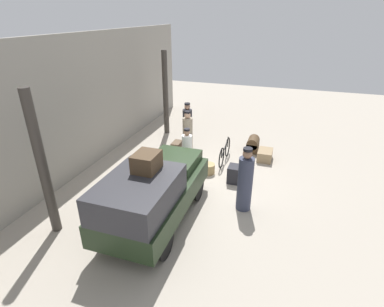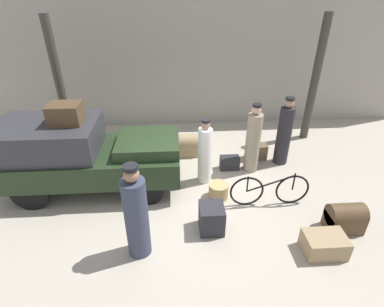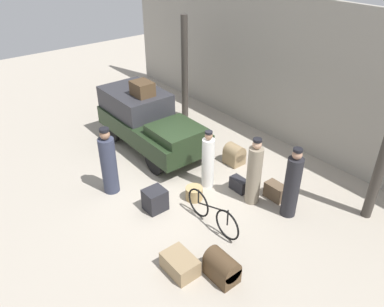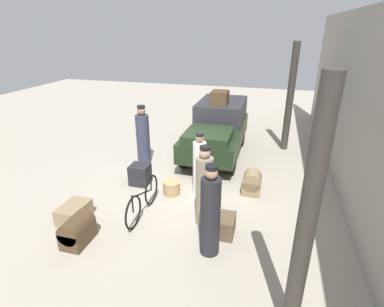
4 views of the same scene
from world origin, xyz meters
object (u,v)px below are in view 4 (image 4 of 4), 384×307
object	(u,v)px
porter_lifting_near_truck	(210,214)
suitcase_tan_flat	(212,203)
trunk_on_truck_roof	(220,98)
conductor_in_dark_uniform	(143,137)
truck	(218,127)
porter_standing_middle	(199,166)
suitcase_black_upright	(74,212)
bicycle	(143,200)
porter_with_bicycle	(204,189)
trunk_wicker_pale	(77,230)
wicker_basket	(172,188)
trunk_umber_medium	(227,226)
trunk_large_brown	(140,174)
trunk_barrel_dark	(252,183)

from	to	relation	value
porter_lifting_near_truck	suitcase_tan_flat	size ratio (longest dim) A/B	3.72
porter_lifting_near_truck	trunk_on_truck_roof	bearing A→B (deg)	-171.09
porter_lifting_near_truck	conductor_in_dark_uniform	xyz separation A→B (m)	(-3.57, -2.92, -0.00)
truck	trunk_on_truck_roof	world-z (taller)	trunk_on_truck_roof
conductor_in_dark_uniform	truck	bearing A→B (deg)	123.54
porter_standing_middle	suitcase_black_upright	size ratio (longest dim) A/B	2.21
bicycle	porter_with_bicycle	size ratio (longest dim) A/B	0.96
porter_lifting_near_truck	trunk_wicker_pale	distance (m)	2.71
porter_with_bicycle	porter_standing_middle	world-z (taller)	porter_with_bicycle
bicycle	wicker_basket	size ratio (longest dim) A/B	3.92
truck	conductor_in_dark_uniform	world-z (taller)	conductor_in_dark_uniform
bicycle	trunk_umber_medium	size ratio (longest dim) A/B	3.21
porter_with_bicycle	trunk_on_truck_roof	distance (m)	4.41
truck	trunk_large_brown	size ratio (longest dim) A/B	7.03
trunk_on_truck_roof	porter_lifting_near_truck	bearing A→B (deg)	8.91
porter_lifting_near_truck	suitcase_tan_flat	world-z (taller)	porter_lifting_near_truck
truck	trunk_wicker_pale	xyz separation A→B (m)	(5.40, -1.80, -0.64)
trunk_umber_medium	trunk_on_truck_roof	xyz separation A→B (m)	(-4.55, -1.04, 1.69)
bicycle	truck	bearing A→B (deg)	167.17
porter_lifting_near_truck	trunk_barrel_dark	distance (m)	2.63
trunk_large_brown	trunk_on_truck_roof	xyz separation A→B (m)	(-2.97, 1.63, 1.62)
trunk_wicker_pale	trunk_on_truck_roof	size ratio (longest dim) A/B	1.04
conductor_in_dark_uniform	trunk_wicker_pale	distance (m)	4.05
suitcase_black_upright	wicker_basket	bearing A→B (deg)	134.12
trunk_umber_medium	suitcase_tan_flat	bearing A→B (deg)	-149.75
wicker_basket	conductor_in_dark_uniform	xyz separation A→B (m)	(-1.66, -1.50, 0.68)
bicycle	trunk_wicker_pale	distance (m)	1.54
suitcase_tan_flat	porter_lifting_near_truck	bearing A→B (deg)	9.92
bicycle	porter_with_bicycle	world-z (taller)	porter_with_bicycle
wicker_basket	suitcase_black_upright	xyz separation A→B (m)	(1.69, -1.74, 0.02)
wicker_basket	trunk_on_truck_roof	world-z (taller)	trunk_on_truck_roof
porter_with_bicycle	trunk_umber_medium	distance (m)	0.90
trunk_wicker_pale	suitcase_black_upright	bearing A→B (deg)	-139.82
wicker_basket	trunk_wicker_pale	distance (m)	2.63
trunk_large_brown	suitcase_tan_flat	bearing A→B (deg)	71.14
porter_lifting_near_truck	trunk_on_truck_roof	distance (m)	5.33
porter_lifting_near_truck	suitcase_black_upright	xyz separation A→B (m)	(-0.22, -3.17, -0.67)
bicycle	trunk_wicker_pale	bearing A→B (deg)	-34.20
conductor_in_dark_uniform	suitcase_black_upright	xyz separation A→B (m)	(3.35, -0.24, -0.66)
conductor_in_dark_uniform	porter_standing_middle	bearing A→B (deg)	57.16
suitcase_black_upright	trunk_on_truck_roof	bearing A→B (deg)	154.52
porter_standing_middle	conductor_in_dark_uniform	bearing A→B (deg)	-122.84
trunk_on_truck_roof	trunk_barrel_dark	bearing A→B (deg)	27.72
wicker_basket	suitcase_black_upright	size ratio (longest dim) A/B	0.60
porter_with_bicycle	suitcase_tan_flat	world-z (taller)	porter_with_bicycle
conductor_in_dark_uniform	trunk_on_truck_roof	xyz separation A→B (m)	(-1.59, 2.11, 1.04)
truck	bicycle	size ratio (longest dim) A/B	2.26
trunk_large_brown	porter_with_bicycle	bearing A→B (deg)	58.66
suitcase_tan_flat	trunk_on_truck_roof	distance (m)	4.13
porter_with_bicycle	porter_standing_middle	distance (m)	1.33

